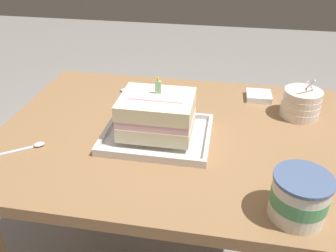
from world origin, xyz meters
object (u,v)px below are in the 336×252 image
object	(u,v)px
foil_tray	(157,135)
serving_spoon_by_bowls	(130,90)
ice_cream_tub	(299,197)
bowl_stack	(301,104)
birthday_cake	(157,114)
serving_spoon_near_tray	(31,146)
napkin_pile	(259,96)

from	to	relation	value
foil_tray	serving_spoon_by_bowls	size ratio (longest dim) A/B	2.35
ice_cream_tub	serving_spoon_by_bowls	size ratio (longest dim) A/B	0.94
foil_tray	bowl_stack	bearing A→B (deg)	25.79
birthday_cake	serving_spoon_by_bowls	distance (m)	0.35
birthday_cake	serving_spoon_near_tray	size ratio (longest dim) A/B	1.64
serving_spoon_by_bowls	napkin_pile	world-z (taller)	napkin_pile
foil_tray	serving_spoon_near_tray	xyz separation A→B (m)	(-0.35, -0.12, -0.00)
bowl_stack	serving_spoon_near_tray	bearing A→B (deg)	-157.19
napkin_pile	birthday_cake	bearing A→B (deg)	-134.55
ice_cream_tub	serving_spoon_near_tray	size ratio (longest dim) A/B	0.99
foil_tray	birthday_cake	world-z (taller)	birthday_cake
bowl_stack	napkin_pile	distance (m)	0.17
bowl_stack	ice_cream_tub	bearing A→B (deg)	-98.44
bowl_stack	foil_tray	bearing A→B (deg)	-154.21
birthday_cake	serving_spoon_by_bowls	bearing A→B (deg)	119.38
birthday_cake	ice_cream_tub	distance (m)	0.46
bowl_stack	serving_spoon_by_bowls	distance (m)	0.62
serving_spoon_near_tray	napkin_pile	xyz separation A→B (m)	(0.66, 0.44, 0.01)
serving_spoon_near_tray	serving_spoon_by_bowls	world-z (taller)	same
foil_tray	napkin_pile	distance (m)	0.45
serving_spoon_by_bowls	bowl_stack	bearing A→B (deg)	-7.98
birthday_cake	bowl_stack	size ratio (longest dim) A/B	1.47
serving_spoon_near_tray	serving_spoon_by_bowls	size ratio (longest dim) A/B	0.95
serving_spoon_near_tray	serving_spoon_by_bowls	xyz separation A→B (m)	(0.18, 0.42, -0.00)
bowl_stack	birthday_cake	bearing A→B (deg)	-154.20
birthday_cake	ice_cream_tub	world-z (taller)	birthday_cake
birthday_cake	napkin_pile	size ratio (longest dim) A/B	2.31
ice_cream_tub	foil_tray	bearing A→B (deg)	144.90
serving_spoon_near_tray	napkin_pile	bearing A→B (deg)	33.44
birthday_cake	bowl_stack	xyz separation A→B (m)	(0.44, 0.21, -0.03)
foil_tray	birthday_cake	xyz separation A→B (m)	(-0.00, -0.00, 0.07)
foil_tray	ice_cream_tub	world-z (taller)	ice_cream_tub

